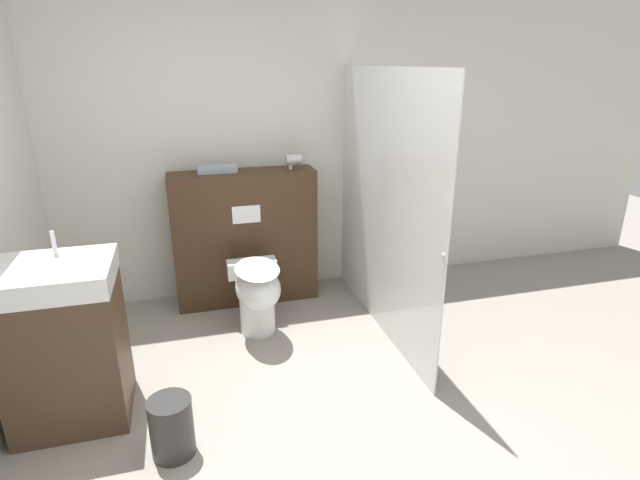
{
  "coord_description": "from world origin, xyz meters",
  "views": [
    {
      "loc": [
        -0.61,
        -1.94,
        1.94
      ],
      "look_at": [
        0.29,
        1.31,
        0.73
      ],
      "focal_mm": 28.0,
      "sensor_mm": 36.0,
      "label": 1
    }
  ],
  "objects_px": {
    "sink_vanity": "(66,343)",
    "hair_drier": "(295,160)",
    "waste_bin": "(172,427)",
    "toilet": "(257,292)"
  },
  "relations": [
    {
      "from": "hair_drier",
      "to": "toilet",
      "type": "bearing_deg",
      "value": -126.57
    },
    {
      "from": "sink_vanity",
      "to": "hair_drier",
      "type": "xyz_separation_m",
      "value": [
        1.58,
        1.21,
        0.72
      ]
    },
    {
      "from": "toilet",
      "to": "hair_drier",
      "type": "distance_m",
      "value": 1.12
    },
    {
      "from": "sink_vanity",
      "to": "waste_bin",
      "type": "relative_size",
      "value": 3.32
    },
    {
      "from": "hair_drier",
      "to": "sink_vanity",
      "type": "bearing_deg",
      "value": -142.62
    },
    {
      "from": "sink_vanity",
      "to": "waste_bin",
      "type": "bearing_deg",
      "value": -41.34
    },
    {
      "from": "sink_vanity",
      "to": "hair_drier",
      "type": "distance_m",
      "value": 2.12
    },
    {
      "from": "hair_drier",
      "to": "waste_bin",
      "type": "xyz_separation_m",
      "value": [
        -1.05,
        -1.68,
        -1.03
      ]
    },
    {
      "from": "hair_drier",
      "to": "waste_bin",
      "type": "distance_m",
      "value": 2.23
    },
    {
      "from": "toilet",
      "to": "waste_bin",
      "type": "bearing_deg",
      "value": -119.37
    }
  ]
}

